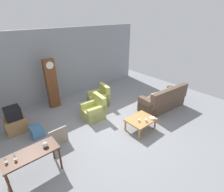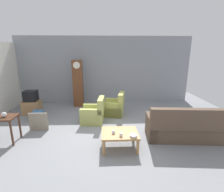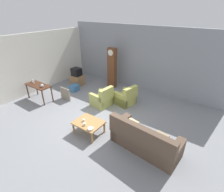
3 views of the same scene
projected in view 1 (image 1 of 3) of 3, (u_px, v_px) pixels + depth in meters
The scene contains 18 objects.
ground_plane at pixel (117, 123), 6.56m from camera, with size 10.40×10.40×0.00m, color gray.
garage_door_wall at pixel (68, 63), 8.30m from camera, with size 8.40×0.16×3.20m, color gray.
couch_floral at pixel (163, 101), 7.42m from camera, with size 2.17×1.06×1.04m.
armchair_olive_near at pixel (94, 111), 6.79m from camera, with size 0.86×0.84×0.92m.
armchair_olive_far at pixel (99, 99), 7.74m from camera, with size 0.94×0.91×0.92m.
coffee_table_wood at pixel (141, 121), 6.04m from camera, with size 0.96×0.76×0.45m.
console_table_dark at pixel (31, 156), 4.18m from camera, with size 1.30×0.56×0.76m.
grandfather_clock at pixel (51, 84), 7.29m from camera, with size 0.44×0.30×2.13m.
tv_stand_cabinet at pixel (16, 125), 5.99m from camera, with size 0.68×0.52×0.55m, color #997047.
tv_crt at pixel (13, 113), 5.78m from camera, with size 0.48×0.44×0.42m, color black.
framed_picture_leaning at pixel (59, 137), 5.38m from camera, with size 0.60×0.05×0.60m, color gray.
storage_box_blue at pixel (37, 131), 5.84m from camera, with size 0.36×0.46×0.32m, color teal.
glass_dome_cloche at pixel (45, 144), 4.30m from camera, with size 0.14×0.14×0.14m, color silver.
cup_white_porcelain at pixel (146, 120), 5.85m from camera, with size 0.08×0.08×0.09m, color white.
cup_blue_rimmed at pixel (139, 120), 5.86m from camera, with size 0.08×0.08×0.09m, color silver.
bowl_white_stacked at pixel (152, 118), 6.01m from camera, with size 0.19×0.19×0.06m, color white.
wine_glass_tall at pixel (5, 159), 3.83m from camera, with size 0.07×0.07×0.17m.
wine_glass_mid at pixel (14, 155), 3.90m from camera, with size 0.07×0.07×0.19m.
Camera 1 is at (-3.70, -3.98, 3.82)m, focal length 27.56 mm.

